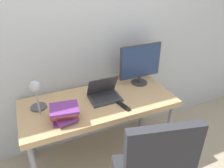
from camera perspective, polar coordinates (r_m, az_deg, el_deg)
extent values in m
cube|color=silver|center=(2.31, -7.54, 12.02)|extent=(8.00, 0.05, 2.60)
cube|color=tan|center=(2.20, -3.55, -5.05)|extent=(1.52, 0.68, 0.06)
cylinder|color=gray|center=(2.53, 14.49, -11.81)|extent=(0.05, 0.05, 0.70)
cylinder|color=gray|center=(2.58, -20.70, -12.06)|extent=(0.05, 0.05, 0.70)
cylinder|color=gray|center=(2.89, 7.95, -5.33)|extent=(0.05, 0.05, 0.70)
cube|color=#38383D|center=(2.21, -1.87, -3.72)|extent=(0.31, 0.23, 0.02)
cube|color=#2D2D33|center=(2.20, -1.87, -3.50)|extent=(0.26, 0.14, 0.00)
cube|color=#38383D|center=(2.20, -2.53, -0.40)|extent=(0.31, 0.11, 0.21)
cube|color=navy|center=(2.20, -2.51, -0.44)|extent=(0.28, 0.10, 0.19)
cylinder|color=#333338|center=(2.52, 7.10, 0.41)|extent=(0.18, 0.18, 0.01)
cylinder|color=#333338|center=(2.50, 7.16, 1.33)|extent=(0.04, 0.04, 0.08)
cube|color=#333338|center=(2.41, 7.42, 5.94)|extent=(0.49, 0.02, 0.38)
cube|color=navy|center=(2.40, 7.57, 5.83)|extent=(0.46, 0.00, 0.35)
cylinder|color=#4C4C51|center=(2.19, -18.60, -5.73)|extent=(0.15, 0.15, 0.02)
cylinder|color=#99999E|center=(2.06, -19.03, -3.24)|extent=(0.02, 0.15, 0.29)
sphere|color=#B2B2B7|center=(1.93, -19.49, -0.60)|extent=(0.10, 0.10, 0.10)
cube|color=#2D2D33|center=(1.59, 12.78, -19.52)|extent=(0.51, 0.18, 0.62)
cube|color=#753384|center=(1.98, -12.39, -8.77)|extent=(0.21, 0.20, 0.02)
cube|color=#753384|center=(1.95, -12.12, -8.47)|extent=(0.20, 0.22, 0.04)
cube|color=#B2382D|center=(1.95, -12.33, -7.34)|extent=(0.26, 0.20, 0.03)
cube|color=gold|center=(1.93, -12.43, -6.71)|extent=(0.24, 0.20, 0.03)
cube|color=#753384|center=(1.90, -12.40, -6.28)|extent=(0.27, 0.23, 0.03)
cube|color=black|center=(2.10, 2.98, -5.71)|extent=(0.08, 0.18, 0.02)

